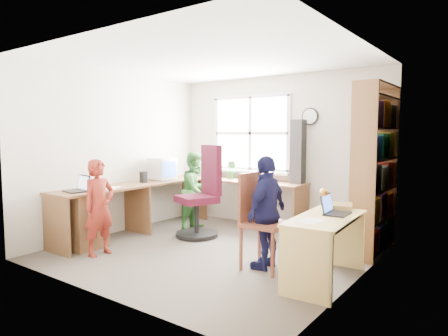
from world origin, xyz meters
name	(u,v)px	position (x,y,z in m)	size (l,w,h in m)	color
room	(218,156)	(0.01, 0.10, 1.22)	(3.64, 3.44, 2.44)	#4B433B
l_desk	(126,208)	(-1.31, -0.28, 0.46)	(2.38, 2.95, 0.75)	brown
right_desk	(326,235)	(1.55, -0.14, 0.48)	(0.61, 1.19, 0.67)	#F2D279
bookshelf	(375,173)	(1.65, 1.19, 1.00)	(0.30, 1.02, 2.10)	brown
swivel_chair	(202,197)	(-0.60, 0.54, 0.57)	(0.81, 0.81, 1.32)	black
wooden_chair	(260,217)	(0.79, -0.16, 0.58)	(0.46, 0.46, 1.06)	brown
crt_monitor	(162,169)	(-1.52, 0.65, 0.93)	(0.39, 0.35, 0.36)	silver
laptop_left	(78,188)	(-1.49, -0.90, 0.80)	(0.35, 0.30, 0.21)	black
laptop_right	(333,209)	(1.56, 0.02, 0.72)	(0.26, 0.31, 0.20)	black
speaker_a	(143,177)	(-1.49, 0.22, 0.83)	(0.09, 0.09, 0.17)	black
speaker_b	(173,174)	(-1.45, 0.84, 0.84)	(0.11, 0.11, 0.18)	black
cd_tower	(298,152)	(0.43, 1.53, 1.23)	(0.19, 0.17, 0.95)	black
game_box	(338,206)	(1.50, 0.33, 0.70)	(0.37, 0.37, 0.06)	red
paper_a	(109,188)	(-1.44, -0.45, 0.75)	(0.33, 0.37, 0.00)	white
paper_b	(310,221)	(1.50, -0.43, 0.67)	(0.22, 0.30, 0.00)	white
potted_plant	(231,170)	(-0.73, 1.46, 0.90)	(0.16, 0.13, 0.30)	#327F3D
person_red	(99,207)	(-1.05, -0.91, 0.59)	(0.43, 0.28, 1.18)	maroon
person_green	(196,191)	(-0.96, 0.83, 0.60)	(0.59, 0.46, 1.21)	#347D32
person_navy	(267,212)	(0.86, -0.12, 0.63)	(0.74, 0.31, 1.26)	#13133D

